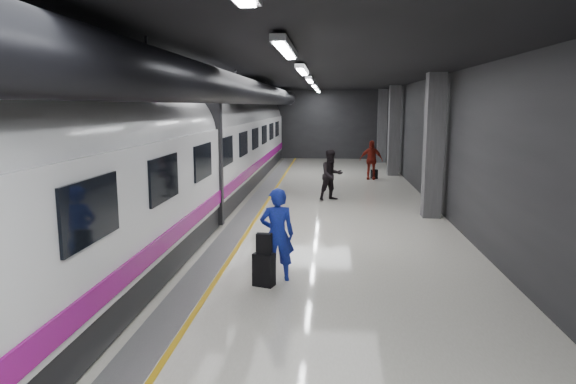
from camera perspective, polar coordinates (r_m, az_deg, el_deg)
name	(u,v)px	position (r m, az deg, el deg)	size (l,w,h in m)	color
ground	(283,229)	(14.80, -0.60, -4.11)	(40.00, 40.00, 0.00)	white
platform_hall	(276,104)	(15.35, -1.37, 9.71)	(10.02, 40.02, 4.51)	black
train	(170,156)	(15.09, -13.01, 3.89)	(3.05, 38.00, 4.05)	black
traveler_main	(277,235)	(10.32, -1.21, -4.75)	(0.69, 0.45, 1.90)	#1B24CA
suitcase_main	(264,270)	(10.18, -2.69, -8.60)	(0.40, 0.25, 0.66)	black
shoulder_bag	(264,244)	(10.02, -2.66, -5.74)	(0.30, 0.16, 0.40)	black
traveler_far_a	(331,175)	(19.17, 4.84, 1.89)	(0.92, 0.72, 1.90)	black
traveler_far_b	(371,160)	(24.92, 9.21, 3.54)	(1.09, 0.46, 1.86)	maroon
suitcase_far	(374,174)	(25.21, 9.56, 1.97)	(0.30, 0.20, 0.44)	black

